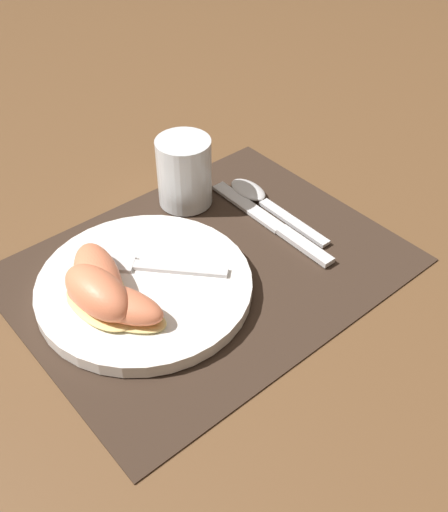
{
  "coord_description": "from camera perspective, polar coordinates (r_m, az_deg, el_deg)",
  "views": [
    {
      "loc": [
        -0.33,
        -0.42,
        0.49
      ],
      "look_at": [
        0.01,
        -0.02,
        0.02
      ],
      "focal_mm": 42.0,
      "sensor_mm": 36.0,
      "label": 1
    }
  ],
  "objects": [
    {
      "name": "citrus_wedge_1",
      "position": [
        0.65,
        -11.89,
        -3.62
      ],
      "size": [
        0.06,
        0.1,
        0.05
      ],
      "color": "#F4DB84",
      "rests_on": "plate"
    },
    {
      "name": "spoon",
      "position": [
        0.82,
        3.43,
        5.54
      ],
      "size": [
        0.03,
        0.18,
        0.01
      ],
      "color": "silver",
      "rests_on": "placemat"
    },
    {
      "name": "ground_plane",
      "position": [
        0.72,
        -1.57,
        -1.15
      ],
      "size": [
        3.0,
        3.0,
        0.0
      ],
      "primitive_type": "plane",
      "color": "brown"
    },
    {
      "name": "citrus_wedge_2",
      "position": [
        0.64,
        -10.39,
        -4.51
      ],
      "size": [
        0.1,
        0.13,
        0.03
      ],
      "color": "#F4DB84",
      "rests_on": "plate"
    },
    {
      "name": "placemat",
      "position": [
        0.72,
        -1.57,
        -1.03
      ],
      "size": [
        0.45,
        0.35,
        0.0
      ],
      "color": "#38281E",
      "rests_on": "ground_plane"
    },
    {
      "name": "plate",
      "position": [
        0.69,
        -7.57,
        -2.88
      ],
      "size": [
        0.25,
        0.25,
        0.02
      ],
      "color": "white",
      "rests_on": "placemat"
    },
    {
      "name": "citrus_wedge_0",
      "position": [
        0.67,
        -11.87,
        -2.39
      ],
      "size": [
        0.09,
        0.14,
        0.04
      ],
      "color": "#F4DB84",
      "rests_on": "plate"
    },
    {
      "name": "fork",
      "position": [
        0.7,
        -8.01,
        -0.86
      ],
      "size": [
        0.13,
        0.14,
        0.0
      ],
      "color": "silver",
      "rests_on": "plate"
    },
    {
      "name": "juice_glass",
      "position": [
        0.8,
        -3.78,
        7.67
      ],
      "size": [
        0.07,
        0.07,
        0.09
      ],
      "color": "silver",
      "rests_on": "placemat"
    },
    {
      "name": "knife",
      "position": [
        0.78,
        4.63,
        3.11
      ],
      "size": [
        0.02,
        0.21,
        0.01
      ],
      "color": "silver",
      "rests_on": "placemat"
    }
  ]
}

